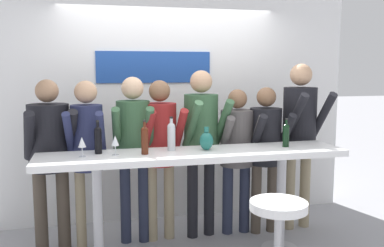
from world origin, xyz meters
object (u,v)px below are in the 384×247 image
person_center_right (201,135)px  wine_glass_1 (82,143)px  wine_glass_0 (115,141)px  decorative_vase (206,141)px  person_far_left (49,147)px  person_left (87,145)px  person_right (237,146)px  wine_bottle_1 (98,139)px  person_center (160,142)px  wine_bottle_3 (171,135)px  wine_bottle_2 (145,139)px  tasting_table (194,167)px  wine_bottle_0 (286,134)px  person_rightmost (300,127)px  person_far_right (266,144)px  bar_stool (278,232)px  person_center_left (133,141)px

person_center_right → wine_glass_1: size_ratio=10.08×
wine_glass_0 → decorative_vase: (0.85, 0.04, -0.04)m
person_far_left → person_left: bearing=-18.4°
person_right → wine_glass_1: 1.71m
wine_bottle_1 → wine_glass_0: 0.18m
person_center → wine_bottle_3: 0.46m
person_center_right → wine_glass_0: bearing=-159.7°
wine_bottle_2 → wine_bottle_3: wine_bottle_3 is taller
tasting_table → person_far_left: person_far_left is taller
wine_bottle_0 → wine_bottle_2: 1.39m
person_rightmost → wine_glass_1: (-2.34, -0.52, 0.01)m
wine_bottle_1 → wine_glass_1: size_ratio=1.71×
person_far_right → bar_stool: bearing=-110.8°
person_rightmost → person_far_right: bearing=179.4°
person_far_left → person_center_left: 0.81m
person_far_left → wine_bottle_2: person_far_left is taller
person_center_left → wine_glass_0: person_center_left is taller
tasting_table → wine_bottle_1: 0.91m
person_far_left → person_right: size_ratio=1.07×
person_left → person_far_right: bearing=5.5°
person_center_right → wine_bottle_2: (-0.67, -0.55, 0.07)m
wine_bottle_2 → person_far_right: bearing=19.4°
person_left → person_rightmost: size_ratio=0.91×
wine_bottle_1 → wine_bottle_2: bearing=-17.2°
person_center → decorative_vase: 0.62m
wine_bottle_3 → wine_glass_1: bearing=-172.2°
bar_stool → wine_bottle_2: size_ratio=2.50×
person_center_left → wine_glass_1: person_center_left is taller
person_center_right → person_rightmost: (1.12, -0.02, 0.05)m
wine_bottle_1 → wine_bottle_3: wine_bottle_3 is taller
person_center_left → wine_bottle_2: size_ratio=5.57×
person_rightmost → wine_bottle_3: bearing=-171.4°
person_left → person_center_left: size_ratio=0.98×
person_far_left → person_far_right: (2.23, -0.07, -0.05)m
person_far_right → wine_glass_0: (-1.63, -0.46, 0.17)m
bar_stool → person_right: size_ratio=0.49×
wine_glass_0 → decorative_vase: decorative_vase is taller
person_rightmost → person_left: bearing=174.4°
tasting_table → wine_glass_0: (-0.72, 0.00, 0.27)m
wine_bottle_3 → person_left: bearing=153.5°
person_center_left → decorative_vase: (0.63, -0.49, 0.06)m
person_center → wine_glass_0: size_ratio=9.52×
wine_bottle_3 → person_right: bearing=27.8°
wine_bottle_1 → wine_glass_1: bearing=-140.1°
person_right → person_center: bearing=178.8°
person_right → person_left: bearing=-178.6°
person_center_right → person_far_right: 0.71m
bar_stool → wine_bottle_2: bearing=141.1°
person_center → person_center_left: bearing=175.7°
person_center → person_far_right: (1.14, -0.08, -0.05)m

